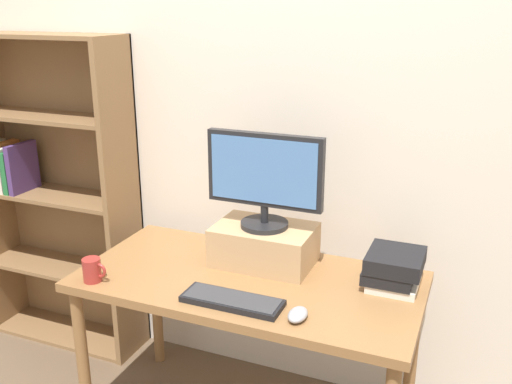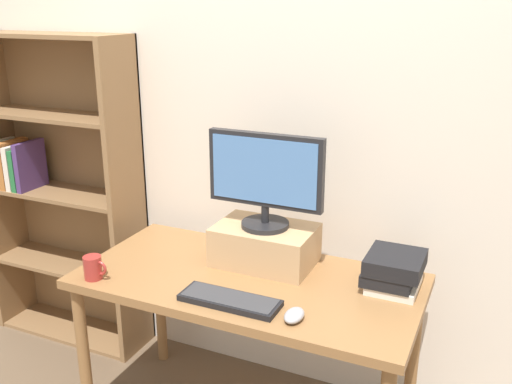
# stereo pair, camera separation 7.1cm
# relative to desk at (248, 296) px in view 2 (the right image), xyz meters

# --- Properties ---
(back_wall) EXTENTS (7.00, 0.08, 2.60)m
(back_wall) POSITION_rel_desk_xyz_m (0.00, 0.48, 0.66)
(back_wall) COLOR beige
(back_wall) RESTS_ON ground_plane
(desk) EXTENTS (1.35, 0.67, 0.73)m
(desk) POSITION_rel_desk_xyz_m (0.00, 0.00, 0.00)
(desk) COLOR olive
(desk) RESTS_ON ground_plane
(bookshelf_unit) EXTENTS (0.88, 0.28, 1.62)m
(bookshelf_unit) POSITION_rel_desk_xyz_m (-1.25, 0.33, 0.19)
(bookshelf_unit) COLOR olive
(bookshelf_unit) RESTS_ON ground_plane
(riser_box) EXTENTS (0.40, 0.27, 0.16)m
(riser_box) POSITION_rel_desk_xyz_m (0.01, 0.15, 0.16)
(riser_box) COLOR tan
(riser_box) RESTS_ON desk
(computer_monitor) EXTENTS (0.48, 0.20, 0.39)m
(computer_monitor) POSITION_rel_desk_xyz_m (0.01, 0.15, 0.46)
(computer_monitor) COLOR black
(computer_monitor) RESTS_ON riser_box
(keyboard) EXTENTS (0.37, 0.13, 0.02)m
(keyboard) POSITION_rel_desk_xyz_m (0.03, -0.21, 0.09)
(keyboard) COLOR black
(keyboard) RESTS_ON desk
(computer_mouse) EXTENTS (0.06, 0.10, 0.04)m
(computer_mouse) POSITION_rel_desk_xyz_m (0.28, -0.22, 0.10)
(computer_mouse) COLOR #99999E
(computer_mouse) RESTS_ON desk
(book_stack) EXTENTS (0.21, 0.23, 0.14)m
(book_stack) POSITION_rel_desk_xyz_m (0.54, 0.15, 0.15)
(book_stack) COLOR silver
(book_stack) RESTS_ON desk
(coffee_mug) EXTENTS (0.10, 0.07, 0.09)m
(coffee_mug) POSITION_rel_desk_xyz_m (-0.55, -0.26, 0.13)
(coffee_mug) COLOR #9E2D28
(coffee_mug) RESTS_ON desk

